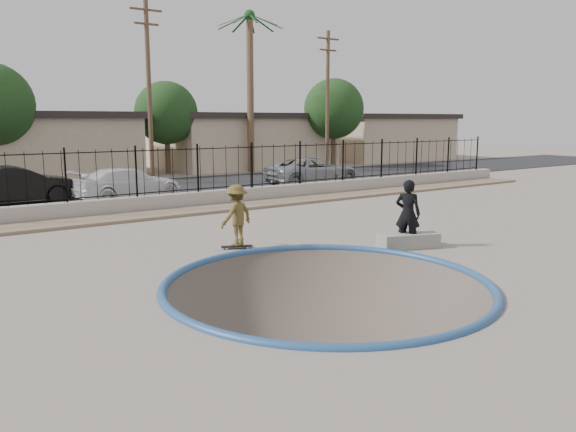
# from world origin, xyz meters

# --- Properties ---
(ground) EXTENTS (120.00, 120.00, 2.20)m
(ground) POSITION_xyz_m (0.00, 12.00, -1.10)
(ground) COLOR gray
(ground) RESTS_ON ground
(bowl_pit) EXTENTS (6.84, 6.84, 1.80)m
(bowl_pit) POSITION_xyz_m (0.00, -1.00, 0.00)
(bowl_pit) COLOR #484037
(bowl_pit) RESTS_ON ground
(coping_ring) EXTENTS (7.04, 7.04, 0.20)m
(coping_ring) POSITION_xyz_m (0.00, -1.00, 0.00)
(coping_ring) COLOR #274D7E
(coping_ring) RESTS_ON ground
(rock_strip) EXTENTS (42.00, 1.60, 0.11)m
(rock_strip) POSITION_xyz_m (0.00, 9.20, 0.06)
(rock_strip) COLOR #947B61
(rock_strip) RESTS_ON ground
(retaining_wall) EXTENTS (42.00, 0.45, 0.60)m
(retaining_wall) POSITION_xyz_m (0.00, 10.30, 0.30)
(retaining_wall) COLOR #A0988D
(retaining_wall) RESTS_ON ground
(fence) EXTENTS (40.00, 0.04, 1.80)m
(fence) POSITION_xyz_m (0.00, 10.30, 1.50)
(fence) COLOR black
(fence) RESTS_ON retaining_wall
(street) EXTENTS (90.00, 8.00, 0.04)m
(street) POSITION_xyz_m (0.00, 17.00, 0.02)
(street) COLOR black
(street) RESTS_ON ground
(house_center) EXTENTS (10.60, 8.60, 3.90)m
(house_center) POSITION_xyz_m (0.00, 26.50, 1.97)
(house_center) COLOR tan
(house_center) RESTS_ON ground
(house_east) EXTENTS (12.60, 8.60, 3.90)m
(house_east) POSITION_xyz_m (14.00, 26.50, 1.97)
(house_east) COLOR tan
(house_east) RESTS_ON ground
(house_east_far) EXTENTS (11.60, 8.60, 3.90)m
(house_east_far) POSITION_xyz_m (28.00, 26.50, 1.97)
(house_east_far) COLOR tan
(house_east_far) RESTS_ON ground
(palm_right) EXTENTS (2.30, 2.30, 10.30)m
(palm_right) POSITION_xyz_m (12.00, 22.00, 7.33)
(palm_right) COLOR brown
(palm_right) RESTS_ON ground
(utility_pole_mid) EXTENTS (1.70, 0.24, 9.50)m
(utility_pole_mid) POSITION_xyz_m (4.00, 19.00, 4.96)
(utility_pole_mid) COLOR #473323
(utility_pole_mid) RESTS_ON ground
(utility_pole_right) EXTENTS (1.70, 0.24, 9.00)m
(utility_pole_right) POSITION_xyz_m (16.00, 19.00, 4.70)
(utility_pole_right) COLOR #473323
(utility_pole_right) RESTS_ON ground
(street_tree_mid) EXTENTS (3.96, 3.96, 5.83)m
(street_tree_mid) POSITION_xyz_m (7.00, 24.00, 3.84)
(street_tree_mid) COLOR #473323
(street_tree_mid) RESTS_ON ground
(street_tree_right) EXTENTS (4.32, 4.32, 6.36)m
(street_tree_right) POSITION_xyz_m (19.00, 22.00, 4.19)
(street_tree_right) COLOR #473323
(street_tree_right) RESTS_ON ground
(skater) EXTENTS (1.19, 0.89, 1.64)m
(skater) POSITION_xyz_m (0.09, 3.00, 0.82)
(skater) COLOR olive
(skater) RESTS_ON ground
(skateboard) EXTENTS (0.86, 0.53, 0.07)m
(skateboard) POSITION_xyz_m (0.09, 3.00, 0.06)
(skateboard) COLOR black
(skateboard) RESTS_ON ground
(videographer) EXTENTS (0.73, 0.81, 1.85)m
(videographer) POSITION_xyz_m (4.00, 0.52, 0.93)
(videographer) COLOR black
(videographer) RESTS_ON ground
(concrete_ledge) EXTENTS (1.74, 1.19, 0.40)m
(concrete_ledge) POSITION_xyz_m (4.00, 0.47, 0.20)
(concrete_ledge) COLOR gray
(concrete_ledge) RESTS_ON ground
(car_b) EXTENTS (4.76, 1.79, 1.55)m
(car_b) POSITION_xyz_m (-3.34, 14.85, 0.81)
(car_b) COLOR black
(car_b) RESTS_ON street
(car_c) EXTENTS (4.85, 2.38, 1.36)m
(car_c) POSITION_xyz_m (0.87, 13.74, 0.71)
(car_c) COLOR white
(car_c) RESTS_ON street
(car_d) EXTENTS (5.29, 2.66, 1.44)m
(car_d) POSITION_xyz_m (10.74, 13.57, 0.75)
(car_d) COLOR #919499
(car_d) RESTS_ON street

